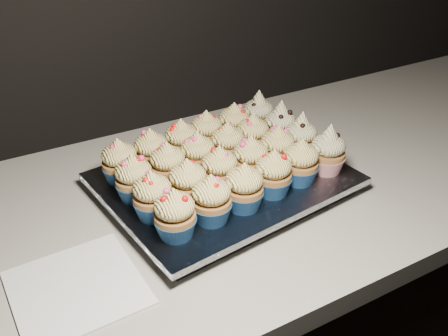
% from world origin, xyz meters
% --- Properties ---
extents(cabinet, '(2.40, 0.60, 0.86)m').
position_xyz_m(cabinet, '(0.00, 1.70, 0.43)').
color(cabinet, black).
rests_on(cabinet, ground).
extents(worktop, '(2.44, 0.64, 0.04)m').
position_xyz_m(worktop, '(0.00, 1.70, 0.88)').
color(worktop, beige).
rests_on(worktop, cabinet).
extents(napkin, '(0.18, 0.18, 0.00)m').
position_xyz_m(napkin, '(-0.44, 1.57, 0.90)').
color(napkin, white).
rests_on(napkin, worktop).
extents(baking_tray, '(0.41, 0.33, 0.02)m').
position_xyz_m(baking_tray, '(-0.14, 1.69, 0.91)').
color(baking_tray, black).
rests_on(baking_tray, worktop).
extents(foil_lining, '(0.45, 0.37, 0.01)m').
position_xyz_m(foil_lining, '(-0.14, 1.69, 0.93)').
color(foil_lining, silver).
rests_on(foil_lining, baking_tray).
extents(cupcake_0, '(0.06, 0.06, 0.08)m').
position_xyz_m(cupcake_0, '(-0.28, 1.58, 0.97)').
color(cupcake_0, navy).
rests_on(cupcake_0, foil_lining).
extents(cupcake_1, '(0.06, 0.06, 0.08)m').
position_xyz_m(cupcake_1, '(-0.22, 1.58, 0.97)').
color(cupcake_1, navy).
rests_on(cupcake_1, foil_lining).
extents(cupcake_2, '(0.06, 0.06, 0.08)m').
position_xyz_m(cupcake_2, '(-0.16, 1.59, 0.97)').
color(cupcake_2, navy).
rests_on(cupcake_2, foil_lining).
extents(cupcake_3, '(0.06, 0.06, 0.08)m').
position_xyz_m(cupcake_3, '(-0.09, 1.60, 0.97)').
color(cupcake_3, navy).
rests_on(cupcake_3, foil_lining).
extents(cupcake_4, '(0.06, 0.06, 0.08)m').
position_xyz_m(cupcake_4, '(-0.03, 1.60, 0.97)').
color(cupcake_4, navy).
rests_on(cupcake_4, foil_lining).
extents(cupcake_5, '(0.06, 0.06, 0.10)m').
position_xyz_m(cupcake_5, '(0.03, 1.61, 0.97)').
color(cupcake_5, '#A41627').
rests_on(cupcake_5, foil_lining).
extents(cupcake_6, '(0.06, 0.06, 0.08)m').
position_xyz_m(cupcake_6, '(-0.29, 1.64, 0.97)').
color(cupcake_6, navy).
rests_on(cupcake_6, foil_lining).
extents(cupcake_7, '(0.06, 0.06, 0.08)m').
position_xyz_m(cupcake_7, '(-0.23, 1.64, 0.97)').
color(cupcake_7, navy).
rests_on(cupcake_7, foil_lining).
extents(cupcake_8, '(0.06, 0.06, 0.08)m').
position_xyz_m(cupcake_8, '(-0.17, 1.65, 0.97)').
color(cupcake_8, navy).
rests_on(cupcake_8, foil_lining).
extents(cupcake_9, '(0.06, 0.06, 0.08)m').
position_xyz_m(cupcake_9, '(-0.10, 1.66, 0.97)').
color(cupcake_9, navy).
rests_on(cupcake_9, foil_lining).
extents(cupcake_10, '(0.06, 0.06, 0.08)m').
position_xyz_m(cupcake_10, '(-0.04, 1.66, 0.97)').
color(cupcake_10, navy).
rests_on(cupcake_10, foil_lining).
extents(cupcake_11, '(0.06, 0.06, 0.10)m').
position_xyz_m(cupcake_11, '(0.02, 1.67, 0.97)').
color(cupcake_11, '#A41627').
rests_on(cupcake_11, foil_lining).
extents(cupcake_12, '(0.06, 0.06, 0.08)m').
position_xyz_m(cupcake_12, '(-0.30, 1.70, 0.97)').
color(cupcake_12, navy).
rests_on(cupcake_12, foil_lining).
extents(cupcake_13, '(0.06, 0.06, 0.08)m').
position_xyz_m(cupcake_13, '(-0.23, 1.71, 0.97)').
color(cupcake_13, navy).
rests_on(cupcake_13, foil_lining).
extents(cupcake_14, '(0.06, 0.06, 0.08)m').
position_xyz_m(cupcake_14, '(-0.17, 1.72, 0.97)').
color(cupcake_14, navy).
rests_on(cupcake_14, foil_lining).
extents(cupcake_15, '(0.06, 0.06, 0.08)m').
position_xyz_m(cupcake_15, '(-0.11, 1.72, 0.97)').
color(cupcake_15, navy).
rests_on(cupcake_15, foil_lining).
extents(cupcake_16, '(0.06, 0.06, 0.08)m').
position_xyz_m(cupcake_16, '(-0.05, 1.73, 0.97)').
color(cupcake_16, navy).
rests_on(cupcake_16, foil_lining).
extents(cupcake_17, '(0.06, 0.06, 0.10)m').
position_xyz_m(cupcake_17, '(0.01, 1.73, 0.97)').
color(cupcake_17, '#A41627').
rests_on(cupcake_17, foil_lining).
extents(cupcake_18, '(0.06, 0.06, 0.08)m').
position_xyz_m(cupcake_18, '(-0.30, 1.76, 0.97)').
color(cupcake_18, navy).
rests_on(cupcake_18, foil_lining).
extents(cupcake_19, '(0.06, 0.06, 0.08)m').
position_xyz_m(cupcake_19, '(-0.24, 1.77, 0.97)').
color(cupcake_19, navy).
rests_on(cupcake_19, foil_lining).
extents(cupcake_20, '(0.06, 0.06, 0.08)m').
position_xyz_m(cupcake_20, '(-0.18, 1.77, 0.97)').
color(cupcake_20, navy).
rests_on(cupcake_20, foil_lining).
extents(cupcake_21, '(0.06, 0.06, 0.08)m').
position_xyz_m(cupcake_21, '(-0.12, 1.78, 0.97)').
color(cupcake_21, navy).
rests_on(cupcake_21, foil_lining).
extents(cupcake_22, '(0.06, 0.06, 0.08)m').
position_xyz_m(cupcake_22, '(-0.06, 1.79, 0.97)').
color(cupcake_22, navy).
rests_on(cupcake_22, foil_lining).
extents(cupcake_23, '(0.06, 0.06, 0.10)m').
position_xyz_m(cupcake_23, '(0.01, 1.80, 0.97)').
color(cupcake_23, '#A41627').
rests_on(cupcake_23, foil_lining).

